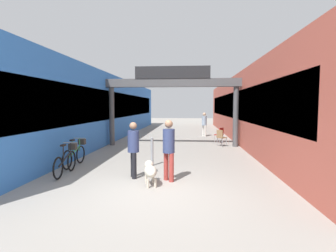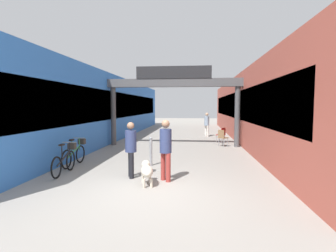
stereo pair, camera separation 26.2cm
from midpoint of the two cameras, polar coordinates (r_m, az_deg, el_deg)
name	(u,v)px [view 2 (the right image)]	position (r m, az deg, el deg)	size (l,w,h in m)	color
ground_plane	(148,192)	(6.82, -3.28, -14.07)	(80.00, 80.00, 0.00)	gray
storefront_left	(104,108)	(18.44, -13.40, 3.78)	(3.00, 26.00, 4.00)	blue
storefront_right	(257,108)	(17.84, 19.22, 3.64)	(3.00, 26.00, 4.00)	#B25142
arcade_sign_gateway	(174,89)	(14.10, 1.81, 7.95)	(7.40, 0.47, 4.24)	#4C4C4F
pedestrian_with_dog	(166,146)	(7.50, 0.49, -4.38)	(0.48, 0.48, 1.77)	#99332D
pedestrian_companion	(131,146)	(7.93, -7.16, -4.34)	(0.44, 0.44, 1.68)	black
pedestrian_carrying_crate	(207,123)	(18.72, 8.84, 0.68)	(0.47, 0.47, 1.69)	silver
dog_on_leash	(147,170)	(7.29, -3.63, -9.64)	(0.52, 0.88, 0.62)	beige
bicycle_black_nearest	(65,160)	(9.01, -20.66, -6.92)	(0.46, 1.69, 0.98)	black
bicycle_green_second	(75,153)	(10.14, -18.85, -5.63)	(0.46, 1.69, 0.98)	black
bollard_post_metal	(151,151)	(9.51, -2.95, -5.48)	(0.10, 0.10, 1.04)	gray
cafe_chair_wood_nearer	(222,136)	(14.24, 12.26, -2.24)	(0.57, 0.57, 0.89)	gray
cafe_chair_red_farther	(222,134)	(15.61, 12.11, -1.66)	(0.56, 0.56, 0.89)	gray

